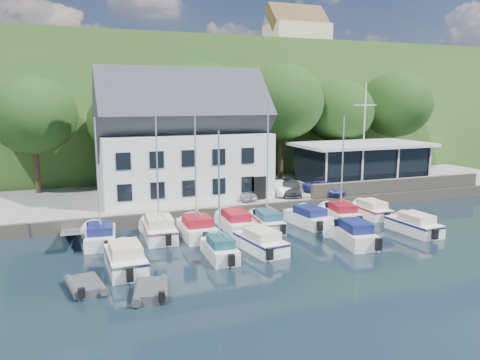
{
  "coord_description": "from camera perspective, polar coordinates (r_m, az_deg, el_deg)",
  "views": [
    {
      "loc": [
        -16.39,
        -23.05,
        9.4
      ],
      "look_at": [
        -4.48,
        9.0,
        3.45
      ],
      "focal_mm": 35.0,
      "sensor_mm": 36.0,
      "label": 1
    }
  ],
  "objects": [
    {
      "name": "ground",
      "position": [
        29.8,
        14.42,
        -8.84
      ],
      "size": [
        180.0,
        180.0,
        0.0
      ],
      "primitive_type": "plane",
      "color": "black",
      "rests_on": "ground"
    },
    {
      "name": "quay",
      "position": [
        44.63,
        1.59,
        -1.64
      ],
      "size": [
        60.0,
        13.0,
        1.0
      ],
      "primitive_type": "cube",
      "color": "gray",
      "rests_on": "ground"
    },
    {
      "name": "quay_face",
      "position": [
        38.82,
        5.18,
        -3.42
      ],
      "size": [
        60.0,
        0.3,
        1.0
      ],
      "primitive_type": "cube",
      "color": "#6B6256",
      "rests_on": "ground"
    },
    {
      "name": "hillside",
      "position": [
        86.63,
        -9.59,
        8.81
      ],
      "size": [
        160.0,
        75.0,
        16.0
      ],
      "primitive_type": "cube",
      "color": "#345720",
      "rests_on": "ground"
    },
    {
      "name": "field_patch",
      "position": [
        96.43,
        -5.85,
        13.83
      ],
      "size": [
        50.0,
        30.0,
        0.3
      ],
      "primitive_type": "cube",
      "color": "#5E6F37",
      "rests_on": "hillside"
    },
    {
      "name": "farmhouse",
      "position": [
        84.98,
        6.96,
        17.03
      ],
      "size": [
        10.4,
        7.0,
        8.2
      ],
      "primitive_type": null,
      "color": "beige",
      "rests_on": "hillside"
    },
    {
      "name": "harbor_building",
      "position": [
        40.85,
        -7.01,
        4.11
      ],
      "size": [
        14.4,
        8.2,
        8.7
      ],
      "primitive_type": null,
      "color": "silver",
      "rests_on": "quay"
    },
    {
      "name": "club_pavilion",
      "position": [
        48.12,
        14.54,
        1.97
      ],
      "size": [
        13.2,
        7.2,
        4.1
      ],
      "primitive_type": null,
      "color": "black",
      "rests_on": "quay"
    },
    {
      "name": "seawall",
      "position": [
        45.32,
        18.81,
        -0.58
      ],
      "size": [
        18.0,
        0.5,
        1.2
      ],
      "primitive_type": "cube",
      "color": "#6B6256",
      "rests_on": "quay"
    },
    {
      "name": "gangway",
      "position": [
        33.4,
        -19.88,
        -7.08
      ],
      "size": [
        1.2,
        6.0,
        1.4
      ],
      "primitive_type": null,
      "color": "silver",
      "rests_on": "ground"
    },
    {
      "name": "car_silver",
      "position": [
        39.49,
        0.38,
        -1.59
      ],
      "size": [
        1.7,
        3.38,
        1.11
      ],
      "primitive_type": "imported",
      "rotation": [
        0.0,
        0.0,
        0.12
      ],
      "color": "silver",
      "rests_on": "quay"
    },
    {
      "name": "car_white",
      "position": [
        41.55,
        4.57,
        -0.96
      ],
      "size": [
        1.49,
        3.81,
        1.24
      ],
      "primitive_type": "imported",
      "rotation": [
        0.0,
        0.0,
        0.05
      ],
      "color": "white",
      "rests_on": "quay"
    },
    {
      "name": "car_dgrey",
      "position": [
        41.53,
        5.87,
        -1.01
      ],
      "size": [
        2.45,
        4.36,
        1.19
      ],
      "primitive_type": "imported",
      "rotation": [
        0.0,
        0.0,
        -0.2
      ],
      "color": "#302F35",
      "rests_on": "quay"
    },
    {
      "name": "car_blue",
      "position": [
        42.36,
        10.29,
        -0.87
      ],
      "size": [
        2.49,
        3.92,
        1.25
      ],
      "primitive_type": "imported",
      "rotation": [
        0.0,
        0.0,
        0.31
      ],
      "color": "navy",
      "rests_on": "quay"
    },
    {
      "name": "flagpole",
      "position": [
        44.32,
        14.86,
        5.01
      ],
      "size": [
        2.35,
        0.2,
        9.79
      ],
      "primitive_type": null,
      "color": "silver",
      "rests_on": "quay"
    },
    {
      "name": "tree_0",
      "position": [
        45.48,
        -23.75,
        4.98
      ],
      "size": [
        7.59,
        7.59,
        10.37
      ],
      "primitive_type": null,
      "color": "black",
      "rests_on": "quay"
    },
    {
      "name": "tree_1",
      "position": [
        45.26,
        -13.82,
        4.82
      ],
      "size": [
        6.79,
        6.79,
        9.28
      ],
      "primitive_type": null,
      "color": "black",
      "rests_on": "quay"
    },
    {
      "name": "tree_2",
      "position": [
        46.79,
        -4.35,
        6.85
      ],
      "size": [
        8.72,
        8.72,
        11.91
      ],
      "primitive_type": null,
      "color": "black",
      "rests_on": "quay"
    },
    {
      "name": "tree_3",
      "position": [
        49.41,
        5.05,
        7.07
      ],
      "size": [
        8.81,
        8.81,
        12.04
      ],
      "primitive_type": null,
      "color": "black",
      "rests_on": "quay"
    },
    {
      "name": "tree_4",
      "position": [
        53.38,
        11.89,
        6.28
      ],
      "size": [
        7.69,
        7.69,
        10.5
      ],
      "primitive_type": null,
      "color": "black",
      "rests_on": "quay"
    },
    {
      "name": "tree_5",
      "position": [
        58.69,
        18.34,
        6.82
      ],
      "size": [
        8.46,
        8.46,
        11.56
      ],
      "primitive_type": null,
      "color": "black",
      "rests_on": "quay"
    },
    {
      "name": "boat_r1_0",
      "position": [
        31.36,
        -16.96,
        -0.14
      ],
      "size": [
        2.66,
        6.09,
        8.37
      ],
      "primitive_type": null,
      "rotation": [
        0.0,
        0.0,
        -0.11
      ],
      "color": "white",
      "rests_on": "ground"
    },
    {
      "name": "boat_r1_1",
      "position": [
        31.67,
        -10.07,
        1.34
      ],
      "size": [
        2.49,
        6.57,
        9.58
      ],
      "primitive_type": null,
      "rotation": [
        0.0,
        0.0,
        -0.06
      ],
      "color": "white",
      "rests_on": "ground"
    },
    {
      "name": "boat_r1_2",
      "position": [
        31.57,
        -5.44,
        1.18
      ],
      "size": [
        2.24,
        5.85,
        9.31
      ],
      "primitive_type": null,
      "rotation": [
        0.0,
        0.0,
        -0.0
      ],
      "color": "white",
      "rests_on": "ground"
    },
    {
      "name": "boat_r1_3",
      "position": [
        34.1,
        -0.61,
        -4.89
      ],
      "size": [
        2.34,
        6.61,
        1.43
      ],
      "primitive_type": null,
      "rotation": [
        0.0,
        0.0,
        -0.05
      ],
      "color": "white",
      "rests_on": "ground"
    },
    {
      "name": "boat_r1_4",
      "position": [
        33.66,
        3.37,
        1.0
      ],
      "size": [
        2.37,
        6.02,
        8.44
      ],
      "primitive_type": null,
      "rotation": [
        0.0,
        0.0,
        -0.1
      ],
      "color": "white",
      "rests_on": "ground"
    },
    {
      "name": "boat_r1_5",
      "position": [
        35.68,
        8.31,
        -4.32
      ],
      "size": [
        2.78,
        6.19,
        1.43
      ],
      "primitive_type": null,
      "rotation": [
        0.0,
        0.0,
        0.13
      ],
      "color": "white",
      "rests_on": "ground"
    },
    {
      "name": "boat_r1_6",
      "position": [
        36.62,
        12.38,
        1.7
      ],
      "size": [
        2.68,
        5.88,
        8.68
      ],
      "primitive_type": null,
      "rotation": [
        0.0,
        0.0,
        -0.13
      ],
      "color": "white",
      "rests_on": "ground"
    },
    {
      "name": "boat_r1_7",
      "position": [
        39.2,
        15.6,
        -3.34
      ],
      "size": [
        1.94,
        5.62,
        1.38
      ],
      "primitive_type": null,
      "rotation": [
        0.0,
        0.0,
        -0.01
      ],
      "color": "white",
      "rests_on": "ground"
    },
    {
      "name": "boat_r2_0",
      "position": [
        27.04,
        -13.84,
        -9.0
      ],
      "size": [
        2.23,
        6.22,
        1.57
      ],
      "primitive_type": null,
      "rotation": [
        0.0,
        0.0,
        0.02
      ],
      "color": "white",
      "rests_on": "ground"
    },
    {
      "name": "boat_r2_1",
      "position": [
        27.27,
        -2.58,
        -1.1
      ],
      "size": [
        1.76,
        5.27,
        8.43
      ],
      "primitive_type": null,
      "rotation": [
        0.0,
        0.0,
        -0.02
      ],
      "color": "white",
      "rests_on": "ground"
    },
    {
      "name": "boat_r2_2",
      "position": [
        29.47,
        2.5,
        -7.28
      ],
      "size": [
        2.83,
        6.06,
        1.43
      ],
      "primitive_type": null,
      "rotation": [
        0.0,
        0.0,
        0.15
      ],
      "color": "white",
      "rests_on": "ground"
    },
    {
      "name": "boat_r2_3",
      "position": [
        31.73,
        13.6,
        -6.17
      ],
      "size": [
        2.69,
        6.25,
        1.57
      ],
      "primitive_type": null,
      "rotation": [
        0.0,
        0.0,
        -0.14
      ],
      "color": "white",
      "rests_on": "ground"
    },
    {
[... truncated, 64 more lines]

